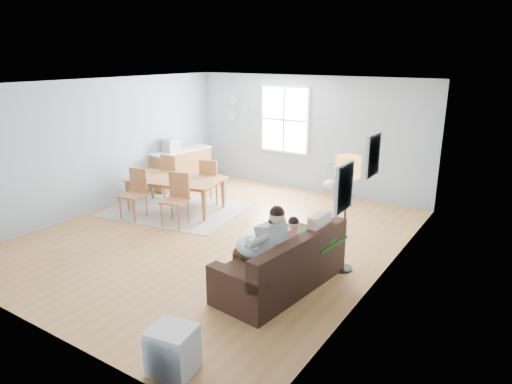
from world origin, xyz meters
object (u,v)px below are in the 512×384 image
Objects in this scene: chair_sw at (135,190)px; storage_cube at (172,350)px; counter at (182,168)px; floor_lamp at (347,177)px; chair_nw at (172,173)px; sofa at (284,268)px; monitor at (171,145)px; baby_swing at (331,183)px; dining_table at (175,194)px; father at (264,245)px; toddler at (288,236)px; chair_ne at (211,179)px; chair_se at (177,195)px.

storage_cube is at bearing -38.81° from chair_sw.
chair_sw is at bearing -71.42° from counter.
chair_nw is at bearing 164.73° from floor_lamp.
sofa is 1.21× the size of floor_lamp.
floor_lamp reaches higher than monitor.
chair_nw is 3.57m from baby_swing.
floor_lamp is (0.47, 0.97, 1.17)m from sofa.
chair_nw is at bearing 100.18° from chair_sw.
dining_table is 1.75m from monitor.
father is 1.33× the size of chair_sw.
baby_swing is (-1.15, 4.12, 0.08)m from sofa.
chair_nw reaches higher than toddler.
father is 2.55× the size of storage_cube.
chair_nw reaches higher than chair_ne.
chair_sw is 0.96× the size of chair_nw.
chair_sw is 2.08m from monitor.
floor_lamp is 4.73× the size of monitor.
chair_ne is (0.74, 1.49, 0.01)m from chair_sw.
chair_ne is at bearing 124.15° from storage_cube.
monitor is (-4.70, 2.78, 0.79)m from sofa.
father is at bearing -41.50° from chair_ne.
chair_ne is at bearing 99.31° from chair_se.
sofa reaches higher than dining_table.
father is at bearing -17.56° from chair_sw.
chair_se is at bearing -56.97° from dining_table.
dining_table is 2.23× the size of baby_swing.
chair_sw is 1.66m from chair_ne.
sofa is 4.05m from chair_sw.
father is 4.73m from chair_nw.
toddler is at bearing -10.44° from chair_sw.
chair_se reaches higher than chair_sw.
chair_se is 2.47m from monitor.
dining_table is 3.45m from baby_swing.
chair_sw is 2.30m from counter.
baby_swing is (-1.06, 6.30, 0.12)m from storage_cube.
chair_se is 2.68× the size of monitor.
counter is at bearing 157.57° from floor_lamp.
toddler is at bearing -124.31° from floor_lamp.
chair_sw is (-4.41, -0.05, -0.90)m from floor_lamp.
toddler reaches higher than sofa.
counter reaches higher than sofa.
floor_lamp is 1.04× the size of counter.
counter is (-4.50, 3.37, -0.23)m from father.
floor_lamp reaches higher than sofa.
chair_nw reaches higher than chair_sw.
floor_lamp reaches higher than counter.
chair_sw is (-3.88, 0.72, -0.13)m from toddler.
monitor reaches higher than dining_table.
chair_sw is 1.34m from chair_nw.
toddler is 0.76× the size of chair_nw.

